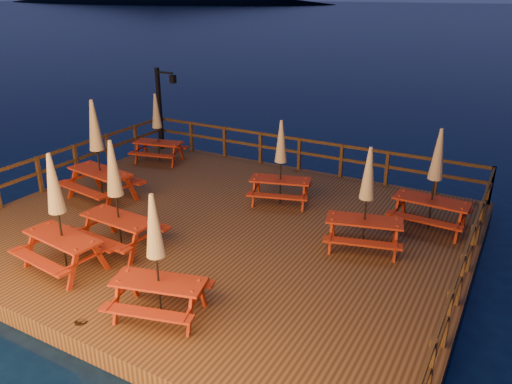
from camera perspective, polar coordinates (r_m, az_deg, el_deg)
ground at (r=13.02m, az=-4.14°, el=-5.37°), size 500.00×500.00×0.00m
deck at (r=12.92m, az=-4.16°, el=-4.58°), size 12.00×10.00×0.40m
deck_piles at (r=13.16m, az=-4.10°, el=-6.52°), size 11.44×9.44×1.40m
railing at (r=13.93m, az=-0.28°, el=1.84°), size 11.80×9.75×1.10m
lamp_post at (r=18.82m, az=-10.63°, el=10.13°), size 0.85×0.18×3.00m
picnic_table_0 at (r=11.42m, az=12.51°, el=-0.65°), size 2.03×1.82×2.46m
picnic_table_1 at (r=13.69m, az=2.84°, el=3.54°), size 1.99×1.80×2.38m
picnic_table_2 at (r=9.03m, az=-11.34°, el=-7.06°), size 2.01×1.80×2.42m
picnic_table_3 at (r=11.09m, az=-21.72°, el=-2.04°), size 1.97×1.69×2.60m
picnic_table_4 at (r=12.87m, az=19.77°, el=1.49°), size 1.87×1.57×2.59m
picnic_table_5 at (r=11.59m, az=-15.73°, el=-0.23°), size 1.90×1.59×2.60m
picnic_table_6 at (r=17.48m, az=-11.22°, el=7.28°), size 1.93×1.70×2.38m
picnic_table_7 at (r=14.54m, az=-17.69°, el=4.68°), size 2.22×1.92×2.88m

